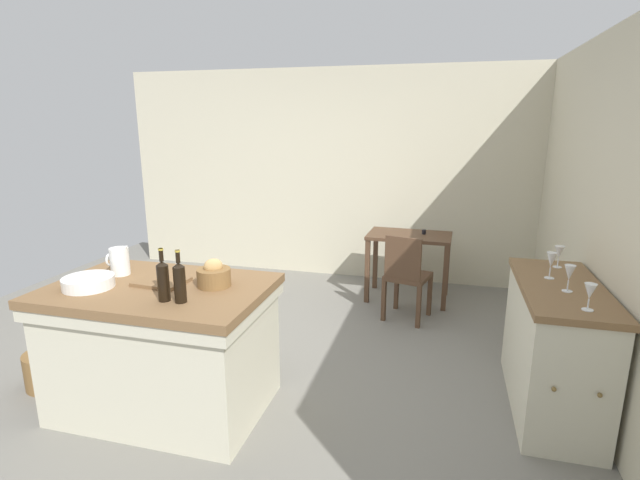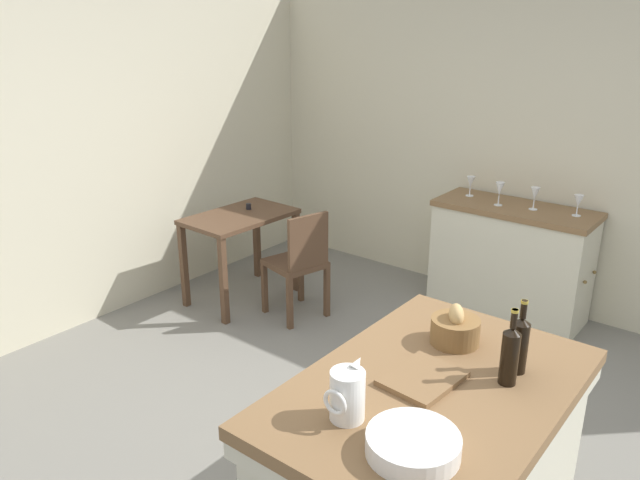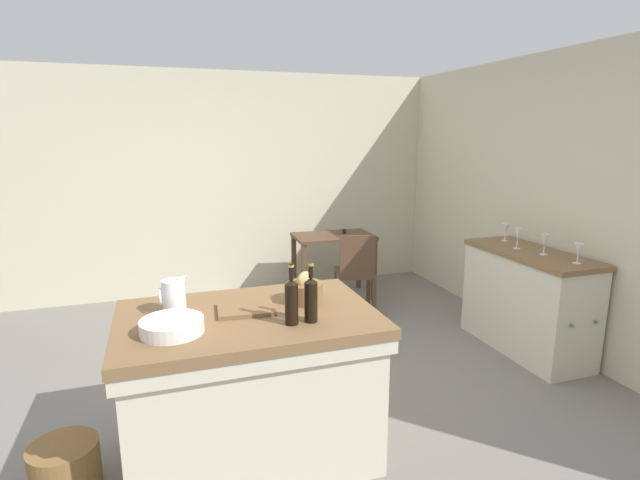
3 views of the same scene
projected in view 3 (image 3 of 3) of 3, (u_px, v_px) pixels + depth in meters
The scene contains 18 objects.
ground_plane at pixel (278, 390), 3.66m from camera, with size 6.76×6.76×0.00m, color slate.
wall_back at pixel (225, 184), 5.80m from camera, with size 5.32×0.12×2.60m, color beige.
wall_right at pixel (569, 204), 4.19m from camera, with size 0.12×5.20×2.60m, color beige.
island_table at pixel (250, 380), 2.83m from camera, with size 1.44×0.95×0.90m.
side_cabinet at pixel (527, 301), 4.27m from camera, with size 0.52×1.23×0.90m.
writing_desk at pixel (333, 245), 5.63m from camera, with size 0.92×0.59×0.80m.
wooden_chair at pixel (356, 271), 5.10m from camera, with size 0.49×0.49×0.89m.
pitcher at pixel (174, 296), 2.73m from camera, with size 0.17×0.13×0.24m.
wash_bowl at pixel (172, 326), 2.47m from camera, with size 0.32×0.32×0.07m, color white.
bread_basket at pixel (305, 291), 2.93m from camera, with size 0.22×0.22×0.19m.
cutting_board at pixel (246, 309), 2.78m from camera, with size 0.32×0.25×0.02m, color brown.
wine_bottle_dark at pixel (311, 298), 2.60m from camera, with size 0.07×0.07×0.32m.
wine_bottle_amber at pixel (292, 300), 2.57m from camera, with size 0.07×0.07×0.33m.
wine_glass_far_left at pixel (578, 250), 3.76m from camera, with size 0.07×0.07×0.16m.
wine_glass_left at pixel (545, 241), 4.03m from camera, with size 0.07×0.07×0.17m.
wine_glass_middle at pixel (518, 234), 4.25m from camera, with size 0.07×0.07×0.18m.
wine_glass_right at pixel (506, 229), 4.55m from camera, with size 0.07×0.07×0.16m.
wicker_hamper at pixel (65, 467), 2.61m from camera, with size 0.36×0.36×0.27m, color brown.
Camera 3 is at (-0.75, -3.27, 1.89)m, focal length 27.26 mm.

